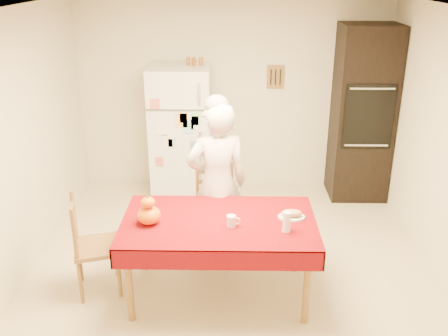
{
  "coord_description": "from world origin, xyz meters",
  "views": [
    {
      "loc": [
        0.0,
        -4.15,
        2.83
      ],
      "look_at": [
        -0.08,
        0.2,
        1.06
      ],
      "focal_mm": 40.0,
      "sensor_mm": 36.0,
      "label": 1
    }
  ],
  "objects_px": {
    "chair_far": "(214,205)",
    "coffee_mug": "(231,221)",
    "dining_table": "(219,227)",
    "wine_glass": "(287,222)",
    "seated_woman": "(217,184)",
    "pumpkin_lower": "(149,215)",
    "oven_cabinet": "(362,114)",
    "chair_left": "(89,242)",
    "bread_plate": "(291,217)",
    "refrigerator": "(181,133)"
  },
  "relations": [
    {
      "from": "chair_far",
      "to": "seated_woman",
      "type": "height_order",
      "value": "seated_woman"
    },
    {
      "from": "seated_woman",
      "to": "wine_glass",
      "type": "height_order",
      "value": "seated_woman"
    },
    {
      "from": "chair_left",
      "to": "coffee_mug",
      "type": "height_order",
      "value": "chair_left"
    },
    {
      "from": "wine_glass",
      "to": "dining_table",
      "type": "bearing_deg",
      "value": 162.72
    },
    {
      "from": "coffee_mug",
      "to": "wine_glass",
      "type": "height_order",
      "value": "wine_glass"
    },
    {
      "from": "dining_table",
      "to": "bread_plate",
      "type": "xyz_separation_m",
      "value": [
        0.64,
        0.06,
        0.08
      ]
    },
    {
      "from": "refrigerator",
      "to": "coffee_mug",
      "type": "xyz_separation_m",
      "value": [
        0.65,
        -2.27,
        -0.04
      ]
    },
    {
      "from": "chair_left",
      "to": "oven_cabinet",
      "type": "bearing_deg",
      "value": -70.34
    },
    {
      "from": "chair_left",
      "to": "wine_glass",
      "type": "height_order",
      "value": "chair_left"
    },
    {
      "from": "dining_table",
      "to": "wine_glass",
      "type": "distance_m",
      "value": 0.62
    },
    {
      "from": "dining_table",
      "to": "pumpkin_lower",
      "type": "distance_m",
      "value": 0.62
    },
    {
      "from": "dining_table",
      "to": "wine_glass",
      "type": "height_order",
      "value": "wine_glass"
    },
    {
      "from": "refrigerator",
      "to": "bread_plate",
      "type": "bearing_deg",
      "value": -60.88
    },
    {
      "from": "chair_far",
      "to": "wine_glass",
      "type": "height_order",
      "value": "chair_far"
    },
    {
      "from": "refrigerator",
      "to": "dining_table",
      "type": "height_order",
      "value": "refrigerator"
    },
    {
      "from": "oven_cabinet",
      "to": "seated_woman",
      "type": "xyz_separation_m",
      "value": [
        -1.78,
        -1.61,
        -0.26
      ]
    },
    {
      "from": "bread_plate",
      "to": "dining_table",
      "type": "bearing_deg",
      "value": -175.05
    },
    {
      "from": "oven_cabinet",
      "to": "bread_plate",
      "type": "bearing_deg",
      "value": -117.07
    },
    {
      "from": "chair_left",
      "to": "bread_plate",
      "type": "height_order",
      "value": "chair_left"
    },
    {
      "from": "chair_left",
      "to": "pumpkin_lower",
      "type": "xyz_separation_m",
      "value": [
        0.58,
        -0.1,
        0.33
      ]
    },
    {
      "from": "chair_left",
      "to": "seated_woman",
      "type": "distance_m",
      "value": 1.32
    },
    {
      "from": "oven_cabinet",
      "to": "chair_left",
      "type": "height_order",
      "value": "oven_cabinet"
    },
    {
      "from": "refrigerator",
      "to": "coffee_mug",
      "type": "relative_size",
      "value": 17.0
    },
    {
      "from": "chair_left",
      "to": "seated_woman",
      "type": "height_order",
      "value": "seated_woman"
    },
    {
      "from": "dining_table",
      "to": "pumpkin_lower",
      "type": "bearing_deg",
      "value": -174.2
    },
    {
      "from": "chair_far",
      "to": "pumpkin_lower",
      "type": "xyz_separation_m",
      "value": [
        -0.53,
        -0.88,
        0.33
      ]
    },
    {
      "from": "refrigerator",
      "to": "bread_plate",
      "type": "height_order",
      "value": "refrigerator"
    },
    {
      "from": "seated_woman",
      "to": "chair_far",
      "type": "bearing_deg",
      "value": -91.57
    },
    {
      "from": "coffee_mug",
      "to": "bread_plate",
      "type": "bearing_deg",
      "value": 16.62
    },
    {
      "from": "seated_woman",
      "to": "bread_plate",
      "type": "bearing_deg",
      "value": 128.35
    },
    {
      "from": "oven_cabinet",
      "to": "bread_plate",
      "type": "xyz_separation_m",
      "value": [
        -1.1,
        -2.16,
        -0.33
      ]
    },
    {
      "from": "pumpkin_lower",
      "to": "wine_glass",
      "type": "relative_size",
      "value": 1.18
    },
    {
      "from": "coffee_mug",
      "to": "dining_table",
      "type": "bearing_deg",
      "value": 136.45
    },
    {
      "from": "seated_woman",
      "to": "coffee_mug",
      "type": "relative_size",
      "value": 16.76
    },
    {
      "from": "dining_table",
      "to": "seated_woman",
      "type": "relative_size",
      "value": 1.01
    },
    {
      "from": "coffee_mug",
      "to": "bread_plate",
      "type": "distance_m",
      "value": 0.56
    },
    {
      "from": "chair_far",
      "to": "coffee_mug",
      "type": "bearing_deg",
      "value": -77.16
    },
    {
      "from": "oven_cabinet",
      "to": "wine_glass",
      "type": "height_order",
      "value": "oven_cabinet"
    },
    {
      "from": "coffee_mug",
      "to": "bread_plate",
      "type": "height_order",
      "value": "coffee_mug"
    },
    {
      "from": "refrigerator",
      "to": "oven_cabinet",
      "type": "xyz_separation_m",
      "value": [
        2.28,
        0.05,
        0.25
      ]
    },
    {
      "from": "chair_far",
      "to": "coffee_mug",
      "type": "relative_size",
      "value": 9.5
    },
    {
      "from": "oven_cabinet",
      "to": "pumpkin_lower",
      "type": "xyz_separation_m",
      "value": [
        -2.34,
        -2.28,
        -0.26
      ]
    },
    {
      "from": "coffee_mug",
      "to": "oven_cabinet",
      "type": "bearing_deg",
      "value": 54.81
    },
    {
      "from": "dining_table",
      "to": "pumpkin_lower",
      "type": "relative_size",
      "value": 8.21
    },
    {
      "from": "chair_far",
      "to": "dining_table",
      "type": "bearing_deg",
      "value": -83.18
    },
    {
      "from": "seated_woman",
      "to": "pumpkin_lower",
      "type": "bearing_deg",
      "value": 37.07
    },
    {
      "from": "oven_cabinet",
      "to": "chair_left",
      "type": "bearing_deg",
      "value": -143.28
    },
    {
      "from": "pumpkin_lower",
      "to": "seated_woman",
      "type": "bearing_deg",
      "value": 49.53
    },
    {
      "from": "wine_glass",
      "to": "bread_plate",
      "type": "distance_m",
      "value": 0.26
    },
    {
      "from": "chair_far",
      "to": "bread_plate",
      "type": "bearing_deg",
      "value": -45.36
    }
  ]
}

